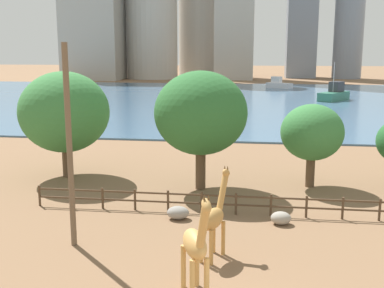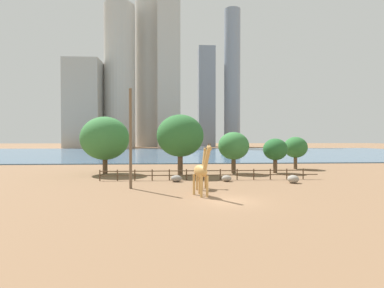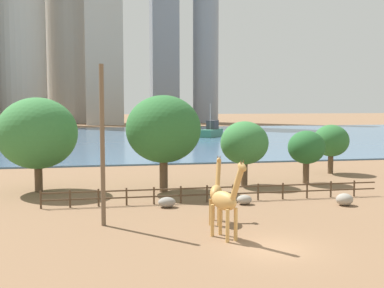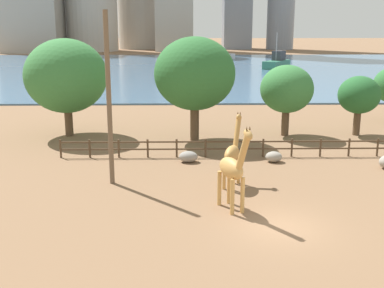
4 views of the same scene
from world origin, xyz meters
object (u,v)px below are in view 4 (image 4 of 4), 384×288
at_px(tree_left_small, 287,89).
at_px(tree_right_small, 359,95).
at_px(tree_left_large, 195,74).
at_px(boat_ferry, 277,62).
at_px(giraffe_companion, 233,169).
at_px(giraffe_tall, 233,153).
at_px(tree_center_broad, 66,76).
at_px(boat_sailboat, 222,55).
at_px(boulder_by_pole, 274,157).
at_px(utility_pole, 109,100).
at_px(boulder_near_fence, 188,157).

relative_size(tree_left_small, tree_right_small, 1.19).
distance_m(tree_left_large, boat_ferry, 63.03).
xyz_separation_m(giraffe_companion, tree_left_large, (-1.54, 14.82, 3.15)).
bearing_deg(tree_right_small, giraffe_companion, -126.22).
distance_m(giraffe_tall, tree_center_broad, 18.14).
relative_size(tree_right_small, boat_sailboat, 0.75).
relative_size(boulder_by_pole, tree_right_small, 0.23).
height_order(tree_left_large, boat_ferry, tree_left_large).
relative_size(utility_pole, tree_left_small, 1.68).
height_order(giraffe_tall, tree_left_large, tree_left_large).
bearing_deg(utility_pole, tree_left_large, 64.26).
height_order(giraffe_companion, utility_pole, utility_pole).
relative_size(utility_pole, tree_right_small, 2.00).
bearing_deg(boat_sailboat, tree_center_broad, -68.27).
xyz_separation_m(boulder_by_pole, tree_left_small, (2.37, 7.87, 3.51)).
distance_m(giraffe_tall, boat_sailboat, 99.69).
distance_m(boulder_near_fence, tree_center_broad, 13.54).
bearing_deg(utility_pole, tree_left_small, 43.79).
distance_m(giraffe_tall, tree_right_small, 17.36).
height_order(tree_left_large, tree_left_small, tree_left_large).
height_order(utility_pole, tree_right_small, utility_pole).
relative_size(boulder_by_pole, tree_left_large, 0.14).
bearing_deg(giraffe_companion, boulder_near_fence, 171.24).
xyz_separation_m(boulder_by_pole, tree_right_small, (8.40, 7.94, 2.99)).
height_order(giraffe_companion, tree_center_broad, tree_center_broad).
distance_m(tree_left_large, boat_sailboat, 88.92).
height_order(boulder_near_fence, tree_left_small, tree_left_small).
distance_m(giraffe_tall, tree_left_small, 14.02).
relative_size(utility_pole, boat_ferry, 1.21).
height_order(giraffe_companion, boat_ferry, boat_ferry).
height_order(giraffe_companion, tree_left_small, tree_left_small).
bearing_deg(giraffe_companion, utility_pole, -145.36).
relative_size(boulder_by_pole, boat_sailboat, 0.17).
xyz_separation_m(boulder_by_pole, boat_ferry, (12.82, 66.53, 1.02)).
relative_size(tree_right_small, boat_ferry, 0.61).
distance_m(boulder_near_fence, tree_right_small, 16.50).
height_order(tree_center_broad, tree_right_small, tree_center_broad).
distance_m(boulder_by_pole, tree_center_broad, 18.23).
xyz_separation_m(tree_left_large, tree_center_broad, (-10.43, 1.87, -0.34)).
height_order(giraffe_tall, boulder_by_pole, giraffe_tall).
xyz_separation_m(giraffe_companion, boat_ferry, (16.50, 75.08, -0.77)).
height_order(giraffe_tall, giraffe_companion, giraffe_companion).
height_order(tree_left_small, boat_sailboat, tree_left_small).
relative_size(giraffe_tall, giraffe_companion, 0.90).
bearing_deg(boulder_by_pole, boulder_near_fence, 179.36).
height_order(tree_right_small, boat_ferry, boat_ferry).
xyz_separation_m(utility_pole, boulder_near_fence, (4.52, 4.34, -4.56)).
distance_m(boulder_near_fence, tree_left_small, 11.82).
relative_size(giraffe_companion, tree_center_broad, 0.58).
xyz_separation_m(tree_left_small, boat_sailboat, (1.41, 86.76, -2.71)).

